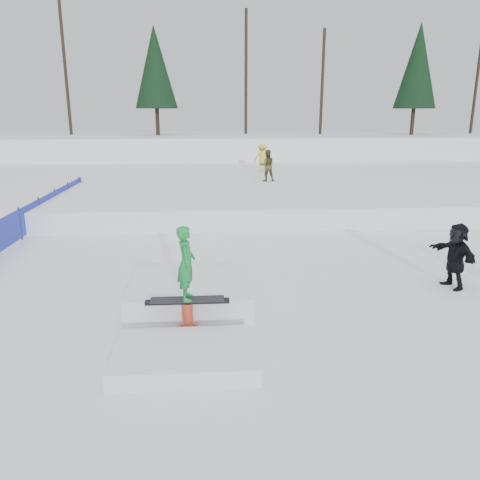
{
  "coord_description": "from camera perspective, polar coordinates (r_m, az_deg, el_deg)",
  "views": [
    {
      "loc": [
        -0.28,
        -8.98,
        4.11
      ],
      "look_at": [
        0.5,
        2.0,
        1.1
      ],
      "focal_mm": 35.0,
      "sensor_mm": 36.0,
      "label": 1
    }
  ],
  "objects": [
    {
      "name": "ground",
      "position": [
        9.89,
        -2.1,
        -9.3
      ],
      "size": [
        120.0,
        120.0,
        0.0
      ],
      "primitive_type": "plane",
      "color": "white"
    },
    {
      "name": "snow_berm",
      "position": [
        39.09,
        -3.7,
        11.0
      ],
      "size": [
        60.0,
        14.0,
        2.4
      ],
      "primitive_type": "cube",
      "color": "white",
      "rests_on": "ground"
    },
    {
      "name": "snow_midrise",
      "position": [
        25.26,
        -3.4,
        6.82
      ],
      "size": [
        50.0,
        18.0,
        0.8
      ],
      "primitive_type": "cube",
      "color": "white",
      "rests_on": "ground"
    },
    {
      "name": "safety_fence",
      "position": [
        17.16,
        -25.23,
        1.84
      ],
      "size": [
        0.05,
        16.0,
        1.1
      ],
      "color": "#252FAB",
      "rests_on": "ground"
    },
    {
      "name": "treeline",
      "position": [
        37.96,
        6.14,
        20.26
      ],
      "size": [
        40.24,
        4.22,
        10.5
      ],
      "color": "black",
      "rests_on": "snow_berm"
    },
    {
      "name": "walker_olive",
      "position": [
        23.43,
        3.32,
        9.06
      ],
      "size": [
        0.79,
        0.63,
        1.55
      ],
      "primitive_type": "imported",
      "rotation": [
        0.0,
        0.0,
        3.2
      ],
      "color": "#43401F",
      "rests_on": "snow_midrise"
    },
    {
      "name": "walker_ygreen",
      "position": [
        27.24,
        2.72,
        9.97
      ],
      "size": [
        1.15,
        0.87,
        1.58
      ],
      "primitive_type": "imported",
      "rotation": [
        0.0,
        0.0,
        2.83
      ],
      "color": "gold",
      "rests_on": "snow_midrise"
    },
    {
      "name": "spectator_dark",
      "position": [
        12.33,
        24.8,
        -1.74
      ],
      "size": [
        0.77,
        1.55,
        1.6
      ],
      "primitive_type": "imported",
      "rotation": [
        0.0,
        0.0,
        -1.36
      ],
      "color": "black",
      "rests_on": "ground"
    },
    {
      "name": "jib_rail_feature",
      "position": [
        9.69,
        -6.24,
        -7.93
      ],
      "size": [
        2.6,
        4.4,
        2.11
      ],
      "color": "white",
      "rests_on": "ground"
    }
  ]
}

